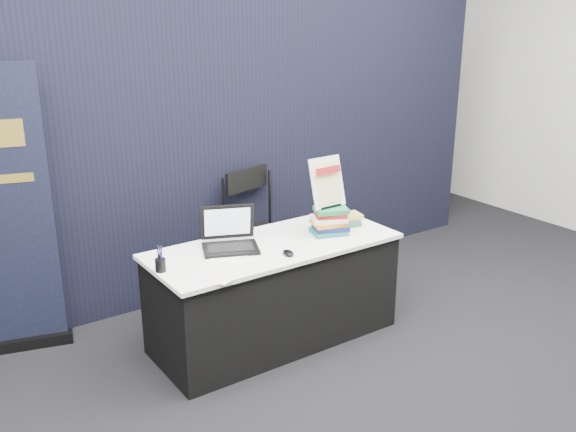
# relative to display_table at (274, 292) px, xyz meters

# --- Properties ---
(floor) EXTENTS (8.00, 8.00, 0.00)m
(floor) POSITION_rel_display_table_xyz_m (0.00, -0.55, -0.38)
(floor) COLOR black
(floor) RESTS_ON ground
(wall_back) EXTENTS (8.00, 0.02, 3.50)m
(wall_back) POSITION_rel_display_table_xyz_m (0.00, 3.45, 1.37)
(wall_back) COLOR beige
(wall_back) RESTS_ON floor
(drape_partition) EXTENTS (6.00, 0.08, 2.40)m
(drape_partition) POSITION_rel_display_table_xyz_m (0.00, 1.05, 0.82)
(drape_partition) COLOR black
(drape_partition) RESTS_ON floor
(display_table) EXTENTS (1.80, 0.75, 0.75)m
(display_table) POSITION_rel_display_table_xyz_m (0.00, 0.00, 0.00)
(display_table) COLOR black
(display_table) RESTS_ON floor
(laptop) EXTENTS (0.45, 0.43, 0.28)m
(laptop) POSITION_rel_display_table_xyz_m (-0.31, 0.12, 0.44)
(laptop) COLOR black
(laptop) RESTS_ON display_table
(mouse) EXTENTS (0.08, 0.12, 0.03)m
(mouse) POSITION_rel_display_table_xyz_m (-0.04, -0.23, 0.39)
(mouse) COLOR black
(mouse) RESTS_ON display_table
(brochure_left) EXTENTS (0.37, 0.32, 0.00)m
(brochure_left) POSITION_rel_display_table_xyz_m (-0.54, -0.26, 0.38)
(brochure_left) COLOR white
(brochure_left) RESTS_ON display_table
(brochure_mid) EXTENTS (0.29, 0.22, 0.00)m
(brochure_mid) POSITION_rel_display_table_xyz_m (-0.41, -0.09, 0.38)
(brochure_mid) COLOR white
(brochure_mid) RESTS_ON display_table
(brochure_right) EXTENTS (0.31, 0.27, 0.00)m
(brochure_right) POSITION_rel_display_table_xyz_m (-0.58, -0.25, 0.38)
(brochure_right) COLOR white
(brochure_right) RESTS_ON display_table
(pen_cup) EXTENTS (0.09, 0.09, 0.09)m
(pen_cup) POSITION_rel_display_table_xyz_m (-0.86, 0.00, 0.42)
(pen_cup) COLOR black
(pen_cup) RESTS_ON display_table
(book_stack_tall) EXTENTS (0.29, 0.26, 0.20)m
(book_stack_tall) POSITION_rel_display_table_xyz_m (0.46, -0.05, 0.47)
(book_stack_tall) COLOR #19625D
(book_stack_tall) RESTS_ON display_table
(book_stack_short) EXTENTS (0.23, 0.19, 0.09)m
(book_stack_short) POSITION_rel_display_table_xyz_m (0.68, 0.03, 0.42)
(book_stack_short) COLOR #1D6F41
(book_stack_short) RESTS_ON display_table
(info_sign) EXTENTS (0.28, 0.14, 0.38)m
(info_sign) POSITION_rel_display_table_xyz_m (0.46, -0.01, 0.75)
(info_sign) COLOR black
(info_sign) RESTS_ON book_stack_tall
(stacking_chair) EXTENTS (0.58, 0.58, 1.06)m
(stacking_chair) POSITION_rel_display_table_xyz_m (0.33, 0.71, 0.21)
(stacking_chair) COLOR black
(stacking_chair) RESTS_ON floor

